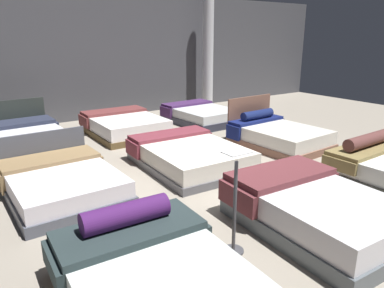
{
  "coord_description": "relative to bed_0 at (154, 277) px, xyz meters",
  "views": [
    {
      "loc": [
        -3.55,
        -4.78,
        2.34
      ],
      "look_at": [
        0.11,
        0.53,
        0.4
      ],
      "focal_mm": 34.0,
      "sensor_mm": 36.0,
      "label": 1
    }
  ],
  "objects": [
    {
      "name": "bed_3",
      "position": [
        -0.05,
        2.78,
        -0.02
      ],
      "size": [
        1.57,
        2.02,
        0.79
      ],
      "rotation": [
        0.0,
        0.0,
        0.02
      ],
      "color": "#4C4F5B",
      "rests_on": "ground_plane"
    },
    {
      "name": "bed_1",
      "position": [
        2.26,
        -0.02,
        0.03
      ],
      "size": [
        1.61,
        2.14,
        0.58
      ],
      "rotation": [
        0.0,
        0.0,
        -0.05
      ],
      "color": "#51585E",
      "rests_on": "ground_plane"
    },
    {
      "name": "bed_7",
      "position": [
        2.22,
        5.5,
        -0.0
      ],
      "size": [
        1.65,
        2.03,
        0.5
      ],
      "rotation": [
        0.0,
        0.0,
        -0.01
      ],
      "color": "brown",
      "rests_on": "ground_plane"
    },
    {
      "name": "bed_8",
      "position": [
        4.49,
        5.46,
        -0.02
      ],
      "size": [
        1.56,
        2.03,
        0.47
      ],
      "rotation": [
        0.0,
        0.0,
        0.04
      ],
      "color": "#262836",
      "rests_on": "ground_plane"
    },
    {
      "name": "showroom_back_wall",
      "position": [
        2.24,
        7.66,
        1.52
      ],
      "size": [
        18.0,
        0.06,
        3.5
      ],
      "primitive_type": "cube",
      "color": "#47474C",
      "rests_on": "ground_plane"
    },
    {
      "name": "bed_0",
      "position": [
        0.0,
        0.0,
        0.0
      ],
      "size": [
        1.62,
        2.02,
        0.71
      ],
      "rotation": [
        0.0,
        0.0,
        -0.05
      ],
      "color": "#99704E",
      "rests_on": "ground_plane"
    },
    {
      "name": "support_pillar",
      "position": [
        5.95,
        7.11,
        1.52
      ],
      "size": [
        0.35,
        0.35,
        3.5
      ],
      "primitive_type": "cylinder",
      "color": "silver",
      "rests_on": "ground_plane"
    },
    {
      "name": "ground_plane",
      "position": [
        2.24,
        2.26,
        -0.24
      ],
      "size": [
        18.0,
        18.0,
        0.02
      ],
      "primitive_type": "cube",
      "color": "gray"
    },
    {
      "name": "bed_6",
      "position": [
        -0.1,
        5.47,
        0.01
      ],
      "size": [
        1.73,
        2.09,
        0.94
      ],
      "rotation": [
        0.0,
        0.0,
        0.04
      ],
      "color": "#2C322E",
      "rests_on": "ground_plane"
    },
    {
      "name": "bed_5",
      "position": [
        4.55,
        2.71,
        0.01
      ],
      "size": [
        1.53,
        1.98,
        0.98
      ],
      "rotation": [
        0.0,
        0.0,
        0.04
      ],
      "color": "brown",
      "rests_on": "ground_plane"
    },
    {
      "name": "bed_4",
      "position": [
        2.25,
        2.73,
        -0.02
      ],
      "size": [
        1.72,
        2.21,
        0.48
      ],
      "rotation": [
        0.0,
        0.0,
        -0.04
      ],
      "color": "#55545A",
      "rests_on": "ground_plane"
    },
    {
      "name": "price_sign",
      "position": [
        1.1,
        0.16,
        0.23
      ],
      "size": [
        0.28,
        0.24,
        1.18
      ],
      "color": "#3F3F44",
      "rests_on": "ground_plane"
    }
  ]
}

